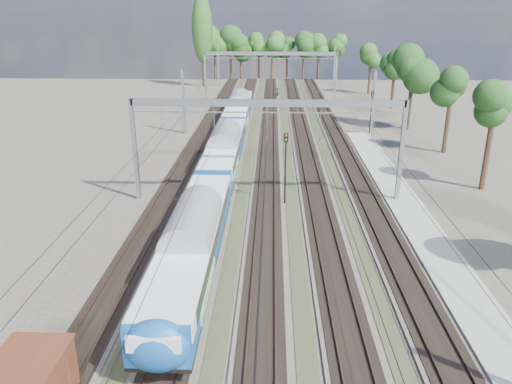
{
  "coord_description": "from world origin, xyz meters",
  "views": [
    {
      "loc": [
        0.43,
        -11.55,
        16.14
      ],
      "look_at": [
        -0.77,
        24.49,
        2.8
      ],
      "focal_mm": 35.0,
      "sensor_mm": 36.0,
      "label": 1
    }
  ],
  "objects_px": {
    "worker": "(278,93)",
    "signal_near": "(286,160)",
    "signal_far": "(371,107)",
    "emu_train": "(225,146)"
  },
  "relations": [
    {
      "from": "worker",
      "to": "signal_near",
      "type": "height_order",
      "value": "signal_near"
    },
    {
      "from": "emu_train",
      "to": "signal_far",
      "type": "relative_size",
      "value": 11.07
    },
    {
      "from": "worker",
      "to": "signal_far",
      "type": "bearing_deg",
      "value": -144.89
    },
    {
      "from": "emu_train",
      "to": "signal_near",
      "type": "bearing_deg",
      "value": -56.45
    },
    {
      "from": "signal_near",
      "to": "emu_train",
      "type": "bearing_deg",
      "value": 131.0
    },
    {
      "from": "worker",
      "to": "signal_near",
      "type": "distance_m",
      "value": 55.58
    },
    {
      "from": "emu_train",
      "to": "signal_near",
      "type": "xyz_separation_m",
      "value": [
        6.1,
        -9.19,
        1.3
      ]
    },
    {
      "from": "worker",
      "to": "signal_far",
      "type": "height_order",
      "value": "signal_far"
    },
    {
      "from": "worker",
      "to": "signal_far",
      "type": "relative_size",
      "value": 0.3
    },
    {
      "from": "signal_far",
      "to": "signal_near",
      "type": "bearing_deg",
      "value": -124.56
    }
  ]
}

